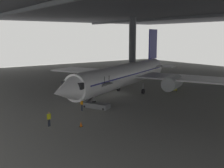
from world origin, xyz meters
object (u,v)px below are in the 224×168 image
at_px(boarding_stairs, 97,103).
at_px(baggage_tug, 173,88).
at_px(crew_worker_by_stairs, 82,104).
at_px(airplane_main, 125,75).
at_px(traffic_cone_orange, 81,124).
at_px(crew_worker_near_nose, 49,118).

height_order(boarding_stairs, baggage_tug, boarding_stairs).
relative_size(boarding_stairs, crew_worker_by_stairs, 2.65).
xyz_separation_m(airplane_main, traffic_cone_orange, (10.69, -14.75, -3.13)).
xyz_separation_m(airplane_main, crew_worker_near_nose, (8.50, -17.58, -2.47)).
xyz_separation_m(boarding_stairs, crew_worker_by_stairs, (0.19, -2.51, 0.27)).
relative_size(crew_worker_near_nose, traffic_cone_orange, 2.79).
bearing_deg(crew_worker_near_nose, airplane_main, 115.80).
relative_size(airplane_main, crew_worker_near_nose, 20.39).
bearing_deg(baggage_tug, traffic_cone_orange, -70.97).
height_order(boarding_stairs, crew_worker_near_nose, boarding_stairs).
xyz_separation_m(boarding_stairs, crew_worker_near_nose, (3.79, -8.74, 0.23)).
height_order(crew_worker_by_stairs, traffic_cone_orange, crew_worker_by_stairs).
distance_m(crew_worker_near_nose, crew_worker_by_stairs, 7.19).
height_order(boarding_stairs, traffic_cone_orange, boarding_stairs).
bearing_deg(crew_worker_near_nose, crew_worker_by_stairs, 120.04).
height_order(crew_worker_near_nose, baggage_tug, crew_worker_near_nose).
height_order(airplane_main, traffic_cone_orange, airplane_main).
distance_m(crew_worker_near_nose, baggage_tug, 27.70).
distance_m(boarding_stairs, baggage_tug, 18.42).
bearing_deg(airplane_main, boarding_stairs, -61.97).
relative_size(crew_worker_near_nose, crew_worker_by_stairs, 0.96).
height_order(crew_worker_by_stairs, baggage_tug, crew_worker_by_stairs).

